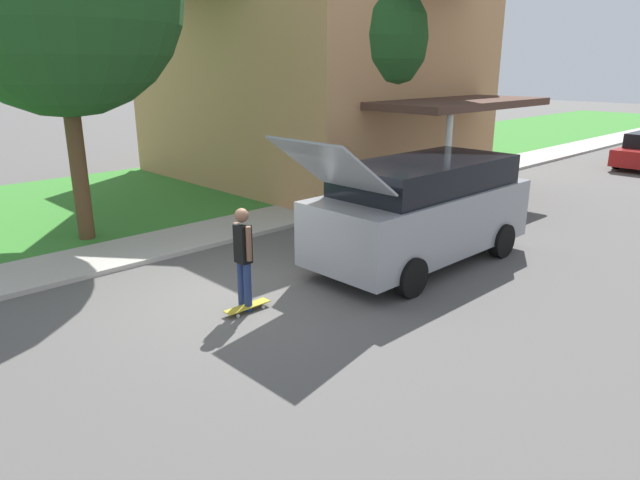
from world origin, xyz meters
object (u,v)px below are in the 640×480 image
(lawn_tree_far, at_px, (350,38))
(suv_parked, at_px, (422,209))
(skateboarder, at_px, (243,254))
(skateboard, at_px, (247,307))

(lawn_tree_far, height_order, suv_parked, lawn_tree_far)
(skateboarder, relative_size, skateboard, 2.09)
(lawn_tree_far, distance_m, suv_parked, 7.35)
(suv_parked, height_order, skateboarder, suv_parked)
(lawn_tree_far, xyz_separation_m, suv_parked, (5.40, -3.55, -3.50))
(skateboarder, bearing_deg, skateboard, -16.04)
(suv_parked, xyz_separation_m, skateboard, (-0.50, -4.03, -1.06))
(suv_parked, height_order, skateboard, suv_parked)
(suv_parked, distance_m, skateboard, 4.20)
(lawn_tree_far, relative_size, suv_parked, 1.19)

